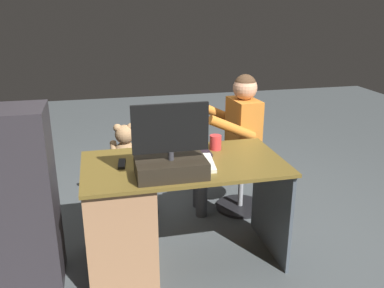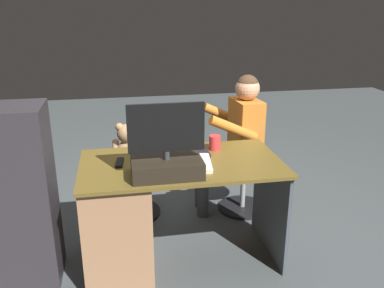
% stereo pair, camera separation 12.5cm
% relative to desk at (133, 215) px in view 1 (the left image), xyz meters
% --- Properties ---
extents(ground_plane, '(10.00, 10.00, 0.00)m').
position_rel_desk_xyz_m(ground_plane, '(-0.35, -0.33, -0.40)').
color(ground_plane, '#444A4C').
extents(desk, '(1.33, 0.72, 0.74)m').
position_rel_desk_xyz_m(desk, '(0.00, 0.00, 0.00)').
color(desk, brown).
rests_on(desk, ground_plane).
extents(monitor, '(0.46, 0.26, 0.45)m').
position_rel_desk_xyz_m(monitor, '(-0.23, 0.20, 0.46)').
color(monitor, black).
rests_on(monitor, desk).
extents(keyboard, '(0.42, 0.14, 0.02)m').
position_rel_desk_xyz_m(keyboard, '(-0.35, -0.11, 0.36)').
color(keyboard, black).
rests_on(keyboard, desk).
extents(computer_mouse, '(0.06, 0.10, 0.04)m').
position_rel_desk_xyz_m(computer_mouse, '(-0.06, -0.10, 0.37)').
color(computer_mouse, '#2F2828').
rests_on(computer_mouse, desk).
extents(cup, '(0.08, 0.08, 0.10)m').
position_rel_desk_xyz_m(cup, '(-0.62, -0.19, 0.40)').
color(cup, red).
rests_on(cup, desk).
extents(tv_remote, '(0.06, 0.15, 0.02)m').
position_rel_desk_xyz_m(tv_remote, '(0.05, -0.04, 0.36)').
color(tv_remote, black).
rests_on(tv_remote, desk).
extents(notebook_binder, '(0.26, 0.33, 0.02)m').
position_rel_desk_xyz_m(notebook_binder, '(-0.42, 0.06, 0.36)').
color(notebook_binder, beige).
rests_on(notebook_binder, desk).
extents(office_chair_teddy, '(0.51, 0.51, 0.48)m').
position_rel_desk_xyz_m(office_chair_teddy, '(-0.01, -0.73, -0.14)').
color(office_chair_teddy, black).
rests_on(office_chair_teddy, ground_plane).
extents(teddy_bear, '(0.24, 0.24, 0.35)m').
position_rel_desk_xyz_m(teddy_bear, '(-0.01, -0.74, 0.24)').
color(teddy_bear, '#99744E').
rests_on(teddy_bear, office_chair_teddy).
extents(visitor_chair, '(0.42, 0.42, 0.48)m').
position_rel_desk_xyz_m(visitor_chair, '(-0.99, -0.64, -0.11)').
color(visitor_chair, black).
rests_on(visitor_chair, ground_plane).
extents(person, '(0.53, 0.51, 1.20)m').
position_rel_desk_xyz_m(person, '(-0.91, -0.64, 0.32)').
color(person, '#C77026').
rests_on(person, ground_plane).
extents(equipment_rack, '(0.44, 0.36, 1.17)m').
position_rel_desk_xyz_m(equipment_rack, '(0.70, 0.01, 0.19)').
color(equipment_rack, '#2D292E').
rests_on(equipment_rack, ground_plane).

